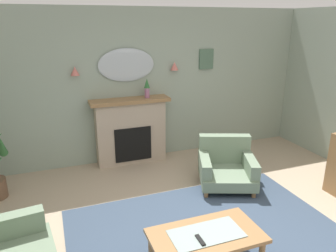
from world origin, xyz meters
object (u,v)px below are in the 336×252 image
(fireplace, at_px, (131,132))
(coffee_table, at_px, (206,239))
(wall_sconce_left, at_px, (75,71))
(framed_picture, at_px, (206,59))
(mantel_vase_right, at_px, (147,87))
(tv_remote, at_px, (200,240))
(wall_mirror, at_px, (126,65))
(wall_sconce_right, at_px, (174,66))
(armchair_in_corner, at_px, (226,165))

(fireplace, relative_size, coffee_table, 1.24)
(fireplace, distance_m, wall_sconce_left, 1.38)
(fireplace, height_order, framed_picture, framed_picture)
(wall_sconce_left, bearing_deg, mantel_vase_right, -5.96)
(fireplace, distance_m, tv_remote, 2.95)
(wall_sconce_left, relative_size, tv_remote, 0.88)
(mantel_vase_right, relative_size, wall_mirror, 0.35)
(fireplace, xyz_separation_m, wall_mirror, (0.00, 0.14, 1.14))
(mantel_vase_right, relative_size, wall_sconce_left, 2.37)
(tv_remote, bearing_deg, wall_sconce_right, 72.90)
(fireplace, relative_size, armchair_in_corner, 1.29)
(wall_mirror, bearing_deg, wall_sconce_right, -3.37)
(wall_mirror, relative_size, wall_sconce_left, 6.86)
(wall_sconce_left, distance_m, tv_remote, 3.36)
(fireplace, relative_size, tv_remote, 8.50)
(wall_sconce_right, relative_size, framed_picture, 0.39)
(wall_sconce_left, bearing_deg, armchair_in_corner, -34.85)
(coffee_table, relative_size, tv_remote, 6.88)
(wall_sconce_right, bearing_deg, tv_remote, -107.10)
(tv_remote, relative_size, armchair_in_corner, 0.15)
(framed_picture, bearing_deg, armchair_in_corner, -103.22)
(wall_sconce_left, distance_m, coffee_table, 3.34)
(tv_remote, distance_m, armchair_in_corner, 2.06)
(wall_mirror, relative_size, wall_sconce_right, 6.86)
(tv_remote, bearing_deg, mantel_vase_right, 82.49)
(fireplace, bearing_deg, wall_mirror, 90.00)
(coffee_table, bearing_deg, armchair_in_corner, 53.91)
(coffee_table, bearing_deg, mantel_vase_right, 84.36)
(wall_sconce_left, height_order, wall_sconce_right, same)
(armchair_in_corner, bearing_deg, tv_remote, -127.12)
(wall_mirror, height_order, armchair_in_corner, wall_mirror)
(mantel_vase_right, height_order, wall_mirror, wall_mirror)
(framed_picture, bearing_deg, wall_mirror, -179.62)
(framed_picture, relative_size, tv_remote, 2.25)
(wall_sconce_left, xyz_separation_m, armchair_in_corner, (2.01, -1.40, -1.35))
(wall_sconce_left, relative_size, framed_picture, 0.39)
(wall_mirror, height_order, framed_picture, wall_mirror)
(fireplace, distance_m, coffee_table, 2.87)
(coffee_table, height_order, armchair_in_corner, armchair_in_corner)
(fireplace, bearing_deg, coffee_table, -89.60)
(tv_remote, bearing_deg, framed_picture, 62.92)
(framed_picture, bearing_deg, wall_sconce_left, -178.54)
(wall_mirror, xyz_separation_m, armchair_in_corner, (1.16, -1.45, -1.40))
(wall_sconce_left, height_order, armchair_in_corner, wall_sconce_left)
(mantel_vase_right, distance_m, wall_mirror, 0.51)
(mantel_vase_right, distance_m, wall_sconce_left, 1.20)
(mantel_vase_right, bearing_deg, tv_remote, -97.51)
(coffee_table, bearing_deg, tv_remote, -142.35)
(mantel_vase_right, height_order, coffee_table, mantel_vase_right)
(fireplace, relative_size, mantel_vase_right, 4.09)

